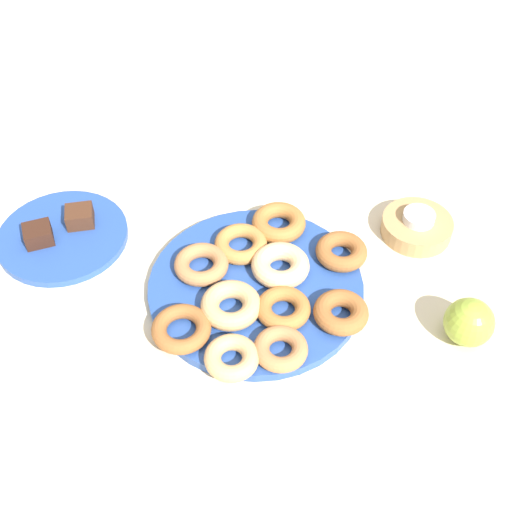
{
  "coord_description": "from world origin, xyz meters",
  "views": [
    {
      "loc": [
        0.01,
        -0.66,
        0.78
      ],
      "look_at": [
        0.0,
        0.03,
        0.05
      ],
      "focal_mm": 46.16,
      "sensor_mm": 36.0,
      "label": 1
    }
  ],
  "objects_px": {
    "brownie_far": "(80,216)",
    "tealight": "(419,217)",
    "donut_4": "(279,223)",
    "donut_10": "(231,305)",
    "donut_plate": "(256,287)",
    "donut_5": "(341,251)",
    "donut_7": "(232,358)",
    "donut_1": "(280,266)",
    "candle_holder": "(417,227)",
    "donut_6": "(241,244)",
    "donut_8": "(341,312)",
    "brownie_near": "(38,234)",
    "donut_9": "(281,349)",
    "donut_2": "(201,264)",
    "donut_0": "(181,329)",
    "cake_plate": "(63,236)",
    "apple": "(469,322)",
    "donut_3": "(283,308)"
  },
  "relations": [
    {
      "from": "donut_4",
      "to": "apple",
      "type": "xyz_separation_m",
      "value": [
        0.27,
        -0.21,
        0.01
      ]
    },
    {
      "from": "brownie_near",
      "to": "apple",
      "type": "xyz_separation_m",
      "value": [
        0.66,
        -0.18,
        0.01
      ]
    },
    {
      "from": "donut_10",
      "to": "cake_plate",
      "type": "xyz_separation_m",
      "value": [
        -0.29,
        0.16,
        -0.02
      ]
    },
    {
      "from": "donut_8",
      "to": "brownie_near",
      "type": "relative_size",
      "value": 1.83
    },
    {
      "from": "brownie_far",
      "to": "candle_holder",
      "type": "xyz_separation_m",
      "value": [
        0.56,
        -0.01,
        -0.01
      ]
    },
    {
      "from": "tealight",
      "to": "apple",
      "type": "xyz_separation_m",
      "value": [
        0.04,
        -0.21,
        -0.0
      ]
    },
    {
      "from": "donut_3",
      "to": "candle_holder",
      "type": "height_order",
      "value": "donut_3"
    },
    {
      "from": "donut_6",
      "to": "donut_7",
      "type": "height_order",
      "value": "same"
    },
    {
      "from": "donut_1",
      "to": "donut_0",
      "type": "bearing_deg",
      "value": -139.89
    },
    {
      "from": "donut_0",
      "to": "tealight",
      "type": "bearing_deg",
      "value": 31.12
    },
    {
      "from": "donut_7",
      "to": "brownie_far",
      "type": "height_order",
      "value": "same"
    },
    {
      "from": "donut_1",
      "to": "brownie_far",
      "type": "bearing_deg",
      "value": 161.68
    },
    {
      "from": "donut_9",
      "to": "candle_holder",
      "type": "relative_size",
      "value": 0.66
    },
    {
      "from": "donut_0",
      "to": "brownie_far",
      "type": "bearing_deg",
      "value": 129.55
    },
    {
      "from": "apple",
      "to": "donut_0",
      "type": "bearing_deg",
      "value": -178.6
    },
    {
      "from": "brownie_near",
      "to": "donut_10",
      "type": "bearing_deg",
      "value": -24.59
    },
    {
      "from": "brownie_far",
      "to": "tealight",
      "type": "distance_m",
      "value": 0.56
    },
    {
      "from": "donut_8",
      "to": "tealight",
      "type": "height_order",
      "value": "tealight"
    },
    {
      "from": "apple",
      "to": "donut_10",
      "type": "bearing_deg",
      "value": 174.68
    },
    {
      "from": "brownie_near",
      "to": "apple",
      "type": "relative_size",
      "value": 0.62
    },
    {
      "from": "donut_0",
      "to": "candle_holder",
      "type": "height_order",
      "value": "donut_0"
    },
    {
      "from": "donut_plate",
      "to": "donut_1",
      "type": "relative_size",
      "value": 3.66
    },
    {
      "from": "donut_plate",
      "to": "tealight",
      "type": "bearing_deg",
      "value": 25.77
    },
    {
      "from": "donut_0",
      "to": "donut_4",
      "type": "xyz_separation_m",
      "value": [
        0.14,
        0.22,
        0.0
      ]
    },
    {
      "from": "donut_4",
      "to": "tealight",
      "type": "distance_m",
      "value": 0.23
    },
    {
      "from": "donut_7",
      "to": "tealight",
      "type": "distance_m",
      "value": 0.4
    },
    {
      "from": "donut_6",
      "to": "candle_holder",
      "type": "xyz_separation_m",
      "value": [
        0.29,
        0.06,
        -0.01
      ]
    },
    {
      "from": "donut_1",
      "to": "donut_7",
      "type": "bearing_deg",
      "value": -112.24
    },
    {
      "from": "donut_9",
      "to": "donut_3",
      "type": "bearing_deg",
      "value": 86.14
    },
    {
      "from": "donut_plate",
      "to": "donut_4",
      "type": "bearing_deg",
      "value": 73.25
    },
    {
      "from": "donut_7",
      "to": "brownie_far",
      "type": "distance_m",
      "value": 0.38
    },
    {
      "from": "donut_5",
      "to": "brownie_far",
      "type": "bearing_deg",
      "value": 169.81
    },
    {
      "from": "donut_5",
      "to": "donut_2",
      "type": "bearing_deg",
      "value": -172.33
    },
    {
      "from": "cake_plate",
      "to": "donut_2",
      "type": "bearing_deg",
      "value": -18.6
    },
    {
      "from": "donut_1",
      "to": "donut_5",
      "type": "bearing_deg",
      "value": 18.86
    },
    {
      "from": "donut_0",
      "to": "tealight",
      "type": "distance_m",
      "value": 0.43
    },
    {
      "from": "donut_1",
      "to": "tealight",
      "type": "relative_size",
      "value": 1.72
    },
    {
      "from": "donut_5",
      "to": "donut_4",
      "type": "bearing_deg",
      "value": 147.14
    },
    {
      "from": "donut_6",
      "to": "donut_8",
      "type": "bearing_deg",
      "value": -42.69
    },
    {
      "from": "donut_3",
      "to": "tealight",
      "type": "distance_m",
      "value": 0.29
    },
    {
      "from": "donut_0",
      "to": "donut_5",
      "type": "height_order",
      "value": "donut_5"
    },
    {
      "from": "donut_plate",
      "to": "tealight",
      "type": "height_order",
      "value": "tealight"
    },
    {
      "from": "donut_4",
      "to": "donut_10",
      "type": "xyz_separation_m",
      "value": [
        -0.07,
        -0.17,
        0.0
      ]
    },
    {
      "from": "donut_1",
      "to": "brownie_near",
      "type": "height_order",
      "value": "donut_1"
    },
    {
      "from": "donut_0",
      "to": "donut_7",
      "type": "distance_m",
      "value": 0.09
    },
    {
      "from": "cake_plate",
      "to": "brownie_far",
      "type": "distance_m",
      "value": 0.04
    },
    {
      "from": "donut_9",
      "to": "tealight",
      "type": "relative_size",
      "value": 1.46
    },
    {
      "from": "donut_7",
      "to": "apple",
      "type": "bearing_deg",
      "value": 9.96
    },
    {
      "from": "donut_7",
      "to": "candle_holder",
      "type": "distance_m",
      "value": 0.4
    },
    {
      "from": "donut_plate",
      "to": "brownie_near",
      "type": "bearing_deg",
      "value": 165.47
    }
  ]
}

